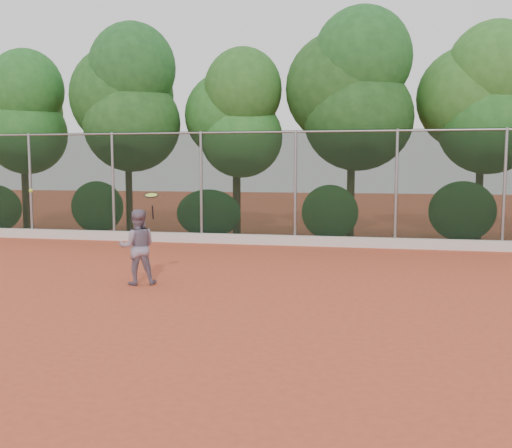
# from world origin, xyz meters

# --- Properties ---
(ground) EXTENTS (80.00, 80.00, 0.00)m
(ground) POSITION_xyz_m (0.00, 0.00, 0.00)
(ground) COLOR #C14A2D
(ground) RESTS_ON ground
(concrete_curb) EXTENTS (24.00, 0.20, 0.30)m
(concrete_curb) POSITION_xyz_m (0.00, 6.82, 0.15)
(concrete_curb) COLOR silver
(concrete_curb) RESTS_ON ground
(tennis_player) EXTENTS (0.92, 0.83, 1.55)m
(tennis_player) POSITION_xyz_m (-2.38, 0.51, 0.78)
(tennis_player) COLOR gray
(tennis_player) RESTS_ON ground
(chainlink_fence) EXTENTS (24.09, 0.09, 3.50)m
(chainlink_fence) POSITION_xyz_m (-0.00, 7.00, 1.86)
(chainlink_fence) COLOR black
(chainlink_fence) RESTS_ON ground
(foliage_backdrop) EXTENTS (23.70, 3.63, 7.55)m
(foliage_backdrop) POSITION_xyz_m (-0.55, 8.98, 4.40)
(foliage_backdrop) COLOR #3E2818
(foliage_backdrop) RESTS_ON ground
(tennis_racket) EXTENTS (0.34, 0.34, 0.55)m
(tennis_racket) POSITION_xyz_m (-2.05, 0.48, 1.81)
(tennis_racket) COLOR black
(tennis_racket) RESTS_ON ground
(tennis_ball_in_flight) EXTENTS (0.07, 0.07, 0.07)m
(tennis_ball_in_flight) POSITION_xyz_m (-4.46, 0.04, 1.93)
(tennis_ball_in_flight) COLOR #CBF437
(tennis_ball_in_flight) RESTS_ON ground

